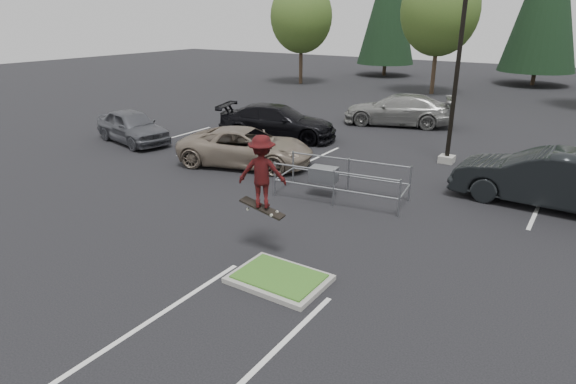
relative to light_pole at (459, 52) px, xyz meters
The scene contains 14 objects.
ground 12.85m from the light_pole, 92.39° to the right, with size 120.00×120.00×0.00m, color black.
grass_median 12.82m from the light_pole, 92.39° to the right, with size 2.20×1.60×0.16m.
stall_lines 7.74m from the light_pole, 107.24° to the right, with size 22.62×17.60×0.01m.
light_pole is the anchor object (origin of this frame).
decid_a 25.86m from the light_pole, 135.75° to the left, with size 5.44×5.44×8.91m.
decid_b 19.70m from the light_pole, 109.35° to the left, with size 5.89×5.89×9.64m.
conif_a 31.63m from the light_pole, 117.38° to the left, with size 5.72×5.72×13.00m.
cart_corral 7.76m from the light_pole, 109.82° to the right, with size 4.55×2.15×1.24m.
skateboarder 11.37m from the light_pole, 98.79° to the right, with size 1.39×1.15×2.11m.
car_l_tan 9.40m from the light_pole, 144.46° to the right, with size 2.57×5.57×1.55m, color gray.
car_l_black 9.28m from the light_pole, behind, with size 2.41×5.93×1.72m, color black.
car_l_grey 15.33m from the light_pole, 160.35° to the right, with size 1.89×4.69×1.60m, color #53555C.
car_r_charc 6.26m from the light_pole, 38.49° to the right, with size 1.98×5.67×1.87m, color black.
car_far_silver 8.35m from the light_pole, 126.79° to the left, with size 2.44×5.99×1.74m, color gray.
Camera 1 is at (5.63, -8.23, 5.95)m, focal length 30.00 mm.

